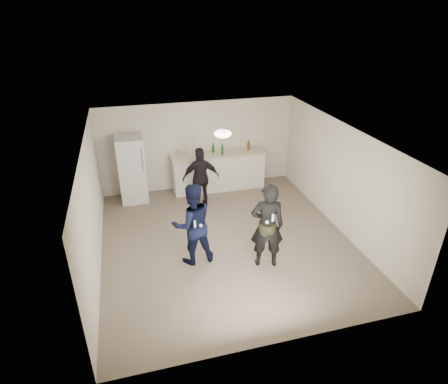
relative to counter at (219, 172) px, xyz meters
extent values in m
plane|color=#6B5B4C|center=(-0.51, -2.67, -0.53)|extent=(6.00, 6.00, 0.00)
plane|color=silver|center=(-0.51, -2.67, 1.98)|extent=(6.00, 6.00, 0.00)
plane|color=beige|center=(-0.51, 0.33, 0.72)|extent=(6.00, 0.00, 6.00)
plane|color=beige|center=(-0.51, -5.67, 0.72)|extent=(6.00, 0.00, 6.00)
plane|color=beige|center=(-3.26, -2.67, 0.72)|extent=(0.00, 6.00, 6.00)
plane|color=beige|center=(2.24, -2.67, 0.72)|extent=(0.00, 6.00, 6.00)
cube|color=silver|center=(0.00, 0.00, 0.00)|extent=(2.60, 0.56, 1.05)
cube|color=beige|center=(0.00, 0.00, 0.55)|extent=(2.68, 0.64, 0.04)
cube|color=silver|center=(-2.40, -0.07, 0.38)|extent=(0.70, 0.70, 1.80)
cylinder|color=#B4B5B9|center=(-2.12, -0.44, 0.78)|extent=(0.02, 0.02, 0.60)
ellipsoid|color=white|center=(-0.51, -2.37, 1.93)|extent=(0.36, 0.36, 0.16)
cylinder|color=silver|center=(-1.09, 0.13, 0.65)|extent=(0.08, 0.08, 0.17)
imported|color=#0E163D|center=(-1.36, -3.17, 0.35)|extent=(0.91, 0.74, 1.76)
imported|color=black|center=(0.05, -3.69, 0.39)|extent=(0.75, 0.58, 1.83)
cylinder|color=#2D3518|center=(0.05, -3.69, 0.32)|extent=(0.34, 0.34, 0.28)
imported|color=black|center=(-0.71, -0.92, 0.30)|extent=(0.98, 0.44, 1.64)
cube|color=white|center=(-1.36, -3.45, 0.53)|extent=(0.04, 0.04, 0.15)
sphere|color=white|center=(-1.24, -3.42, 0.45)|extent=(0.07, 0.07, 0.07)
cube|color=white|center=(0.05, -3.94, 0.72)|extent=(0.04, 0.04, 0.15)
sphere|color=white|center=(-0.05, -3.91, 0.62)|extent=(0.07, 0.07, 0.07)
cylinder|color=#113E18|center=(0.08, -0.12, 0.69)|extent=(0.06, 0.06, 0.26)
cylinder|color=#144920|center=(-0.12, 0.12, 0.67)|extent=(0.07, 0.07, 0.20)
cylinder|color=silver|center=(-0.85, 0.05, 0.66)|extent=(0.07, 0.07, 0.19)
cylinder|color=maroon|center=(0.90, 0.06, 0.68)|extent=(0.07, 0.07, 0.23)
camera|label=1|loc=(-2.41, -9.55, 4.33)|focal=30.00mm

